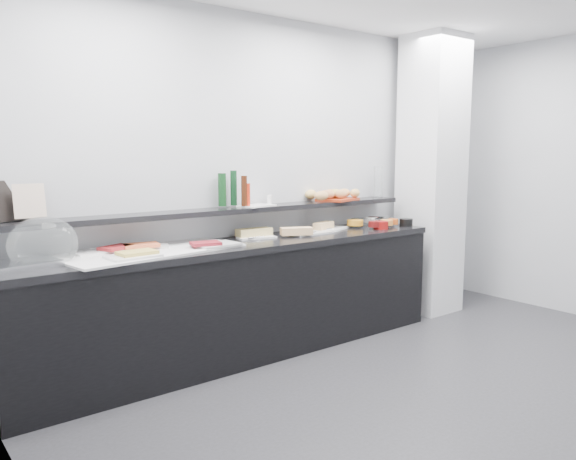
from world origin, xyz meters
TOP-DOWN VIEW (x-y plane):
  - ground at (0.00, 0.00)m, footprint 5.00×5.00m
  - back_wall at (0.00, 2.00)m, footprint 5.00×0.02m
  - column at (1.50, 1.65)m, footprint 0.50×0.50m
  - buffet_cabinet at (-0.70, 1.70)m, footprint 3.60×0.60m
  - counter_top at (-0.70, 1.70)m, footprint 3.62×0.62m
  - wall_shelf at (-0.70, 1.88)m, footprint 3.60×0.25m
  - cloche_base at (-2.31, 1.69)m, footprint 0.50×0.36m
  - cloche_dome at (-2.14, 1.73)m, footprint 0.43×0.29m
  - linen_runner at (-1.44, 1.73)m, footprint 1.33×0.78m
  - platter_meat_a at (-1.77, 1.86)m, footprint 0.34×0.24m
  - food_meat_a at (-1.65, 1.81)m, footprint 0.25×0.21m
  - platter_salmon at (-1.41, 1.84)m, footprint 0.33×0.28m
  - food_salmon at (-1.48, 1.80)m, footprint 0.27×0.20m
  - platter_cheese at (-1.65, 1.53)m, footprint 0.34×0.24m
  - food_cheese at (-1.62, 1.54)m, footprint 0.25×0.17m
  - platter_meat_b at (-0.99, 1.60)m, footprint 0.34×0.24m
  - food_meat_b at (-1.08, 1.59)m, footprint 0.23×0.18m
  - sandwich_plate_left at (-0.51, 1.79)m, footprint 0.33×0.19m
  - sandwich_food_left at (-0.50, 1.84)m, footprint 0.30×0.14m
  - tongs_left at (-0.55, 1.73)m, footprint 0.16×0.02m
  - sandwich_plate_mid at (-0.01, 1.71)m, footprint 0.40×0.19m
  - sandwich_food_mid at (-0.19, 1.67)m, footprint 0.28×0.20m
  - tongs_mid at (-0.05, 1.65)m, footprint 0.15×0.07m
  - sandwich_plate_right at (0.36, 1.79)m, footprint 0.34×0.25m
  - sandwich_food_right at (0.22, 1.80)m, footprint 0.24×0.15m
  - tongs_right at (0.20, 1.76)m, footprint 0.16×0.03m
  - bowl_glass_fruit at (0.69, 1.80)m, footprint 0.25×0.25m
  - fill_glass_fruit at (0.57, 1.77)m, footprint 0.16×0.16m
  - bowl_black_jam at (0.89, 1.81)m, footprint 0.16×0.16m
  - fill_black_jam at (0.88, 1.83)m, footprint 0.12×0.12m
  - bowl_glass_cream at (0.96, 1.78)m, footprint 0.18×0.18m
  - fill_glass_cream at (0.84, 1.83)m, footprint 0.15×0.15m
  - bowl_red_jam at (0.70, 1.56)m, footprint 0.17×0.17m
  - fill_red_jam at (0.63, 1.58)m, footprint 0.11×0.11m
  - bowl_glass_salmon at (0.77, 1.64)m, footprint 0.20×0.20m
  - fill_glass_salmon at (0.81, 1.59)m, footprint 0.13×0.13m
  - bowl_black_fruit at (1.04, 1.56)m, footprint 0.15×0.15m
  - fill_black_fruit at (0.91, 1.61)m, footprint 0.10×0.10m
  - framed_print at (-2.25, 1.99)m, footprint 0.23×0.15m
  - print_art at (-2.16, 1.91)m, footprint 0.19×0.06m
  - condiment_tray at (-0.46, 1.86)m, footprint 0.34×0.26m
  - bottle_green_a at (-0.73, 1.94)m, footprint 0.08×0.08m
  - bottle_brown at (-0.59, 1.83)m, footprint 0.05×0.05m
  - bottle_green_b at (-0.63, 1.93)m, footprint 0.07×0.07m
  - bottle_hot at (-0.56, 1.83)m, footprint 0.05×0.05m
  - shaker_salt at (-0.30, 1.89)m, footprint 0.05×0.05m
  - shaker_pepper at (-0.27, 1.92)m, footprint 0.04×0.04m
  - bread_tray at (0.45, 1.87)m, footprint 0.44×0.37m
  - bread_roll_nw at (0.21, 1.97)m, footprint 0.17×0.14m
  - bread_roll_n at (0.41, 1.93)m, footprint 0.15×0.11m
  - bread_roll_ne at (0.57, 1.91)m, footprint 0.13×0.10m
  - bread_roll_sw at (0.17, 1.78)m, footprint 0.16×0.11m
  - bread_roll_s at (0.45, 1.83)m, footprint 0.13×0.09m
  - bread_roll_se at (0.63, 1.83)m, footprint 0.13×0.10m
  - bread_roll_midw at (0.31, 1.87)m, footprint 0.17×0.14m
  - bread_roll_mide at (0.47, 1.92)m, footprint 0.16×0.11m
  - carafe at (1.00, 1.90)m, footprint 0.12×0.12m

SIDE VIEW (x-z plane):
  - ground at x=0.00m, z-range 0.00..0.00m
  - buffet_cabinet at x=-0.70m, z-range 0.00..0.85m
  - counter_top at x=-0.70m, z-range 0.85..0.90m
  - linen_runner at x=-1.44m, z-range 0.90..0.91m
  - sandwich_plate_left at x=-0.51m, z-range 0.90..0.91m
  - sandwich_plate_mid at x=-0.01m, z-range 0.90..0.91m
  - sandwich_plate_right at x=0.36m, z-range 0.90..0.91m
  - tongs_left at x=-0.55m, z-range 0.91..0.92m
  - tongs_mid at x=-0.05m, z-range 0.91..0.92m
  - tongs_right at x=0.20m, z-range 0.91..0.92m
  - cloche_base at x=-2.31m, z-range 0.90..0.94m
  - platter_meat_a at x=-1.77m, z-range 0.92..0.93m
  - platter_salmon at x=-1.41m, z-range 0.92..0.93m
  - platter_cheese at x=-1.65m, z-range 0.92..0.93m
  - platter_meat_b at x=-0.99m, z-range 0.92..0.93m
  - bowl_glass_fruit at x=0.69m, z-range 0.90..0.97m
  - bowl_black_jam at x=0.89m, z-range 0.90..0.97m
  - bowl_glass_cream at x=0.96m, z-range 0.90..0.97m
  - bowl_red_jam at x=0.70m, z-range 0.90..0.97m
  - bowl_glass_salmon at x=0.77m, z-range 0.90..0.97m
  - bowl_black_fruit at x=1.04m, z-range 0.90..0.97m
  - food_meat_a at x=-1.65m, z-range 0.93..0.95m
  - food_salmon at x=-1.48m, z-range 0.93..0.95m
  - food_cheese at x=-1.62m, z-range 0.93..0.95m
  - food_meat_b at x=-1.08m, z-range 0.93..0.95m
  - sandwich_food_left at x=-0.50m, z-range 0.91..0.97m
  - sandwich_food_mid at x=-0.19m, z-range 0.91..0.97m
  - sandwich_food_right at x=0.22m, z-range 0.91..0.97m
  - fill_glass_fruit at x=0.57m, z-range 0.92..0.97m
  - fill_black_jam at x=0.88m, z-range 0.92..0.97m
  - fill_glass_cream at x=0.84m, z-range 0.92..0.97m
  - fill_red_jam at x=0.63m, z-range 0.92..0.97m
  - fill_glass_salmon at x=0.81m, z-range 0.92..0.97m
  - fill_black_fruit at x=0.91m, z-range 0.92..0.97m
  - cloche_dome at x=-2.14m, z-range 0.86..1.20m
  - wall_shelf at x=-0.70m, z-range 1.11..1.15m
  - condiment_tray at x=-0.46m, z-range 1.15..1.16m
  - bread_tray at x=0.45m, z-range 1.15..1.17m
  - shaker_salt at x=-0.30m, z-range 1.16..1.23m
  - shaker_pepper at x=-0.27m, z-range 1.16..1.23m
  - bread_roll_nw at x=0.21m, z-range 1.17..1.25m
  - bread_roll_n at x=0.41m, z-range 1.17..1.25m
  - bread_roll_ne at x=0.57m, z-range 1.17..1.25m
  - bread_roll_sw at x=0.17m, z-range 1.17..1.25m
  - bread_roll_s at x=0.45m, z-range 1.17..1.25m
  - bread_roll_se at x=0.63m, z-range 1.17..1.25m
  - bread_roll_midw at x=0.31m, z-range 1.17..1.25m
  - bread_roll_mide at x=0.47m, z-range 1.17..1.25m
  - bottle_hot at x=-0.56m, z-range 1.16..1.34m
  - framed_print at x=-2.25m, z-range 1.15..1.41m
  - print_art at x=-2.16m, z-range 1.17..1.39m
  - bottle_brown at x=-0.59m, z-range 1.16..1.40m
  - bottle_green_a at x=-0.73m, z-range 1.16..1.42m
  - carafe at x=1.00m, z-range 1.15..1.45m
  - bottle_green_b at x=-0.63m, z-range 1.16..1.44m
  - back_wall at x=0.00m, z-range 0.00..2.70m
  - column at x=1.50m, z-range 0.00..2.70m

